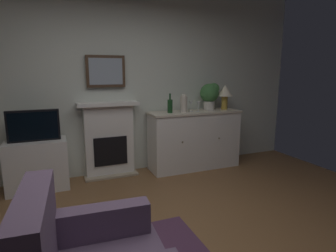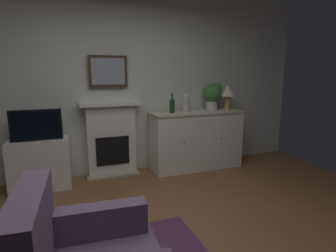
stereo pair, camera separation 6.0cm
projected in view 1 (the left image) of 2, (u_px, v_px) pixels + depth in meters
name	position (u px, v px, depth m)	size (l,w,h in m)	color
wall_rear	(112.00, 77.00, 4.11)	(6.27, 0.06, 2.90)	silver
fireplace_unit	(109.00, 139.00, 4.13)	(0.87, 0.30, 1.10)	white
framed_picture	(106.00, 71.00, 3.98)	(0.55, 0.04, 0.45)	#473323
sideboard_cabinet	(194.00, 140.00, 4.47)	(1.46, 0.49, 0.92)	white
table_lamp	(225.00, 92.00, 4.53)	(0.26, 0.26, 0.40)	#B79338
wine_bottle	(170.00, 106.00, 4.18)	(0.08, 0.08, 0.29)	#193F1E
wine_glass_left	(191.00, 104.00, 4.32)	(0.07, 0.07, 0.16)	silver
wine_glass_center	(199.00, 104.00, 4.33)	(0.07, 0.07, 0.16)	silver
vase_decorative	(184.00, 103.00, 4.23)	(0.11, 0.11, 0.28)	beige
tv_cabinet	(37.00, 165.00, 3.66)	(0.75, 0.42, 0.66)	white
tv_set	(34.00, 126.00, 3.54)	(0.62, 0.07, 0.40)	black
potted_plant_small	(210.00, 94.00, 4.49)	(0.30, 0.30, 0.43)	beige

